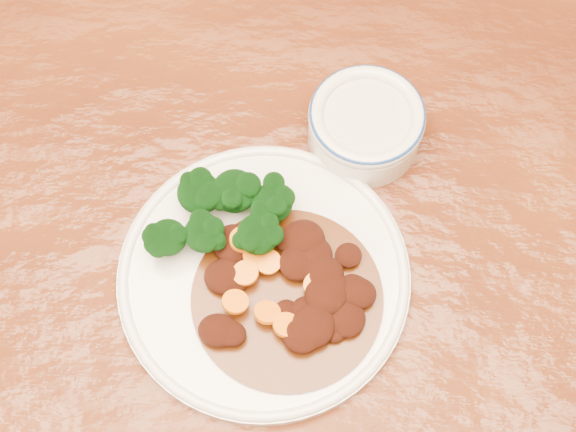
# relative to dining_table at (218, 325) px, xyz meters

# --- Properties ---
(dining_table) EXTENTS (1.59, 1.06, 0.75)m
(dining_table) POSITION_rel_dining_table_xyz_m (0.00, 0.00, 0.00)
(dining_table) COLOR #602B10
(dining_table) RESTS_ON ground
(dinner_plate) EXTENTS (0.25, 0.25, 0.02)m
(dinner_plate) POSITION_rel_dining_table_xyz_m (0.04, 0.02, 0.09)
(dinner_plate) COLOR silver
(dinner_plate) RESTS_ON dining_table
(broccoli_florets) EXTENTS (0.12, 0.08, 0.04)m
(broccoli_florets) POSITION_rel_dining_table_xyz_m (0.01, 0.06, 0.12)
(broccoli_florets) COLOR #6C9B50
(broccoli_florets) RESTS_ON dinner_plate
(mince_stew) EXTENTS (0.16, 0.16, 0.03)m
(mince_stew) POSITION_rel_dining_table_xyz_m (0.07, 0.01, 0.10)
(mince_stew) COLOR #481F07
(mince_stew) RESTS_ON dinner_plate
(dip_bowl) EXTENTS (0.10, 0.10, 0.05)m
(dip_bowl) POSITION_rel_dining_table_xyz_m (0.11, 0.17, 0.11)
(dip_bowl) COLOR silver
(dip_bowl) RESTS_ON dining_table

